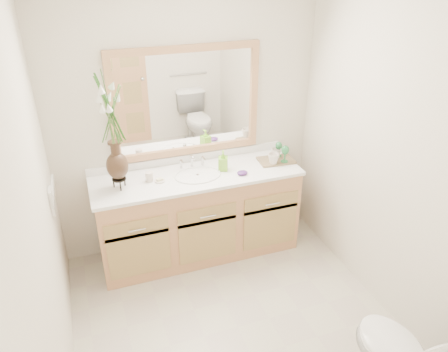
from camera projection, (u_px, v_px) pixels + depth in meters
name	position (u px, v px, depth m)	size (l,w,h in m)	color
floor	(237.00, 327.00, 3.37)	(2.60, 2.60, 0.00)	beige
wall_back	(187.00, 124.00, 3.88)	(2.40, 0.02, 2.40)	silver
wall_front	(360.00, 349.00, 1.72)	(2.40, 0.02, 2.40)	silver
wall_left	(41.00, 229.00, 2.45)	(0.02, 2.60, 2.40)	silver
wall_right	(394.00, 165.00, 3.16)	(0.02, 2.60, 2.40)	silver
vanity	(198.00, 216.00, 4.02)	(1.80, 0.55, 0.80)	tan
counter	(197.00, 176.00, 3.83)	(1.84, 0.57, 0.03)	white
sink	(198.00, 181.00, 3.83)	(0.38, 0.34, 0.23)	white
mirror	(186.00, 102.00, 3.77)	(1.32, 0.04, 0.97)	white
switch_plate	(51.00, 196.00, 3.19)	(0.02, 0.12, 0.12)	white
flower_vase	(112.00, 122.00, 3.34)	(0.21, 0.21, 0.86)	black
tumbler	(149.00, 177.00, 3.69)	(0.07, 0.07, 0.08)	beige
soap_dish	(160.00, 181.00, 3.70)	(0.09, 0.09, 0.03)	beige
soap_bottle	(223.00, 162.00, 3.86)	(0.07, 0.08, 0.16)	#7FCB2F
purple_dish	(242.00, 173.00, 3.81)	(0.10, 0.08, 0.03)	#4B246C
tray	(276.00, 160.00, 4.05)	(0.32, 0.22, 0.02)	brown
mug_left	(273.00, 158.00, 3.95)	(0.10, 0.10, 0.10)	beige
mug_right	(276.00, 153.00, 4.06)	(0.10, 0.09, 0.10)	beige
goblet_front	(285.00, 151.00, 3.96)	(0.07, 0.07, 0.16)	#28783D
goblet_back	(279.00, 147.00, 4.07)	(0.06, 0.06, 0.14)	#28783D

